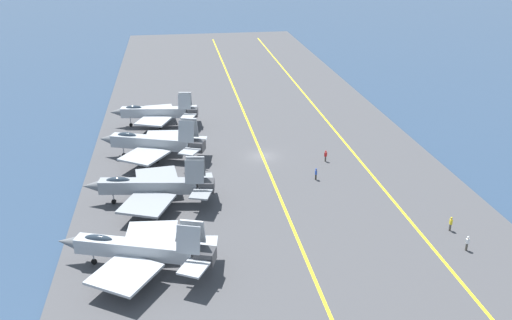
% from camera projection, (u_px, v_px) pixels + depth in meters
% --- Properties ---
extents(ground_plane, '(2000.00, 2000.00, 0.00)m').
position_uv_depth(ground_plane, '(262.00, 158.00, 82.78)').
color(ground_plane, navy).
extents(carrier_deck, '(209.44, 51.45, 0.40)m').
position_uv_depth(carrier_deck, '(262.00, 157.00, 82.70)').
color(carrier_deck, '#424244').
rests_on(carrier_deck, ground).
extents(deck_stripe_foul_line, '(188.49, 1.15, 0.01)m').
position_uv_depth(deck_stripe_foul_line, '(352.00, 151.00, 84.60)').
color(deck_stripe_foul_line, yellow).
rests_on(deck_stripe_foul_line, carrier_deck).
extents(deck_stripe_centerline, '(188.49, 0.36, 0.01)m').
position_uv_depth(deck_stripe_centerline, '(262.00, 156.00, 82.62)').
color(deck_stripe_centerline, yellow).
rests_on(deck_stripe_centerline, carrier_deck).
extents(parked_jet_nearest, '(13.63, 16.69, 5.95)m').
position_uv_depth(parked_jet_nearest, '(139.00, 249.00, 54.40)').
color(parked_jet_nearest, '#9EA3A8').
rests_on(parked_jet_nearest, carrier_deck).
extents(parked_jet_second, '(14.28, 16.53, 6.23)m').
position_uv_depth(parked_jet_second, '(152.00, 186.00, 67.45)').
color(parked_jet_second, gray).
rests_on(parked_jet_second, carrier_deck).
extents(parked_jet_third, '(14.01, 16.47, 6.69)m').
position_uv_depth(parked_jet_third, '(153.00, 143.00, 80.41)').
color(parked_jet_third, '#93999E').
rests_on(parked_jet_third, carrier_deck).
extents(parked_jet_fourth, '(12.02, 15.31, 6.03)m').
position_uv_depth(parked_jet_fourth, '(156.00, 112.00, 93.81)').
color(parked_jet_fourth, '#9EA3A8').
rests_on(parked_jet_fourth, carrier_deck).
extents(crew_yellow_vest, '(0.42, 0.33, 1.78)m').
position_uv_depth(crew_yellow_vest, '(451.00, 223.00, 61.93)').
color(crew_yellow_vest, '#4C473D').
rests_on(crew_yellow_vest, carrier_deck).
extents(crew_blue_vest, '(0.41, 0.31, 1.69)m').
position_uv_depth(crew_blue_vest, '(316.00, 174.00, 74.50)').
color(crew_blue_vest, '#383328').
rests_on(crew_blue_vest, carrier_deck).
extents(crew_red_vest, '(0.44, 0.46, 1.74)m').
position_uv_depth(crew_red_vest, '(326.00, 156.00, 80.30)').
color(crew_red_vest, '#4C473D').
rests_on(crew_red_vest, carrier_deck).
extents(crew_white_vest, '(0.39, 0.45, 1.74)m').
position_uv_depth(crew_white_vest, '(467.00, 243.00, 58.13)').
color(crew_white_vest, '#4C473D').
rests_on(crew_white_vest, carrier_deck).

